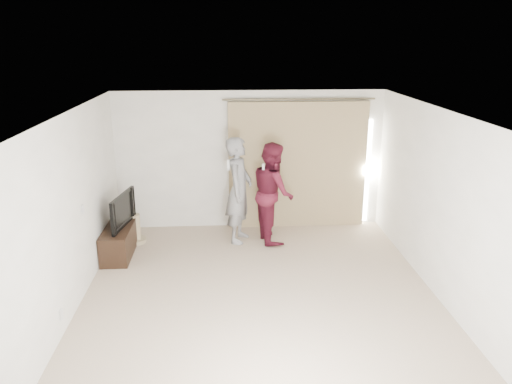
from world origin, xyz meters
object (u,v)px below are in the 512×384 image
tv (117,210)px  person_woman (273,192)px  person_man (239,190)px  tv_console (120,239)px

tv → person_woman: bearing=-70.4°
person_man → tv_console: bearing=-168.0°
tv → person_man: size_ratio=0.52×
tv_console → person_woman: 2.75m
tv → tv_console: bearing=0.0°
tv_console → tv: (0.00, 0.00, 0.53)m
tv → person_woman: (2.64, 0.43, 0.12)m
person_woman → tv_console: bearing=-170.6°
tv_console → person_man: bearing=12.0°
person_man → person_woman: 0.60m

